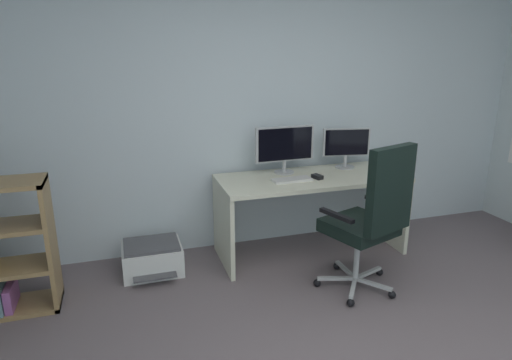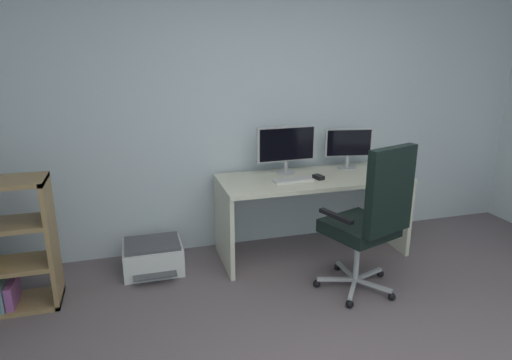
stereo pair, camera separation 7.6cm
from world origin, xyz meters
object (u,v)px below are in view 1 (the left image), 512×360
object	(u,v)px
monitor_main	(285,146)
desk	(311,196)
computer_mouse	(317,177)
keyboard	(292,180)
printer	(152,258)
office_chair	(371,215)
monitor_secondary	(346,144)

from	to	relation	value
monitor_main	desk	bearing A→B (deg)	-43.43
desk	computer_mouse	distance (m)	0.21
monitor_main	keyboard	distance (m)	0.35
desk	keyboard	distance (m)	0.30
desk	monitor_main	world-z (taller)	monitor_main
monitor_main	computer_mouse	xyz separation A→B (m)	(0.21, -0.26, -0.24)
monitor_main	printer	size ratio (longest dim) A/B	1.13
keyboard	office_chair	world-z (taller)	office_chair
desk	keyboard	world-z (taller)	keyboard
monitor_secondary	computer_mouse	bearing A→B (deg)	-147.54
office_chair	monitor_main	bearing A→B (deg)	107.99
monitor_secondary	computer_mouse	size ratio (longest dim) A/B	4.42
desk	monitor_secondary	xyz separation A→B (m)	(0.42, 0.18, 0.40)
monitor_secondary	computer_mouse	world-z (taller)	monitor_secondary
desk	computer_mouse	world-z (taller)	computer_mouse
printer	monitor_secondary	bearing A→B (deg)	4.48
desk	office_chair	size ratio (longest dim) A/B	1.40
desk	monitor_secondary	world-z (taller)	monitor_secondary
office_chair	monitor_secondary	bearing A→B (deg)	73.03
desk	keyboard	xyz separation A→B (m)	(-0.22, -0.08, 0.19)
desk	monitor_main	bearing A→B (deg)	136.57
office_chair	keyboard	bearing A→B (deg)	115.56
computer_mouse	printer	size ratio (longest dim) A/B	0.21
printer	keyboard	bearing A→B (deg)	-5.36
monitor_secondary	printer	size ratio (longest dim) A/B	0.91
monitor_main	keyboard	bearing A→B (deg)	-95.97
computer_mouse	keyboard	bearing A→B (deg)	163.65
desk	monitor_secondary	distance (m)	0.61
desk	monitor_main	distance (m)	0.51
monitor_secondary	keyboard	world-z (taller)	monitor_secondary
monitor_main	computer_mouse	distance (m)	0.41
monitor_main	monitor_secondary	world-z (taller)	monitor_main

